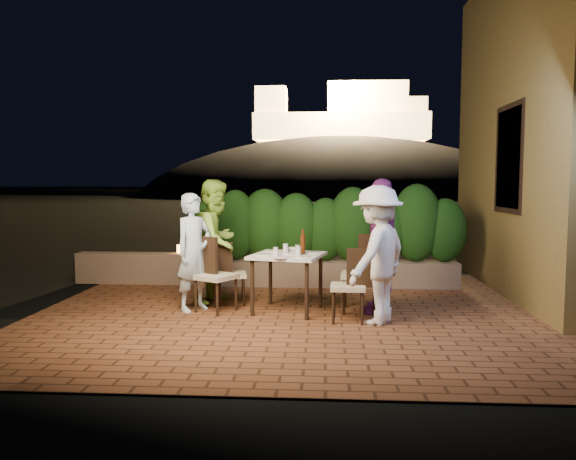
# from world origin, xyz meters

# --- Properties ---
(ground) EXTENTS (400.00, 400.00, 0.00)m
(ground) POSITION_xyz_m (0.00, 0.00, -0.02)
(ground) COLOR black
(ground) RESTS_ON ground
(terrace_floor) EXTENTS (7.00, 6.00, 0.15)m
(terrace_floor) POSITION_xyz_m (0.00, 0.50, -0.07)
(terrace_floor) COLOR brown
(terrace_floor) RESTS_ON ground
(building_wall) EXTENTS (1.60, 5.00, 5.00)m
(building_wall) POSITION_xyz_m (3.60, 2.00, 2.50)
(building_wall) COLOR olive
(building_wall) RESTS_ON ground
(window_pane) EXTENTS (0.08, 1.00, 1.40)m
(window_pane) POSITION_xyz_m (2.82, 1.50, 2.00)
(window_pane) COLOR black
(window_pane) RESTS_ON building_wall
(window_frame) EXTENTS (0.06, 1.15, 1.55)m
(window_frame) POSITION_xyz_m (2.81, 1.50, 2.00)
(window_frame) COLOR black
(window_frame) RESTS_ON building_wall
(planter) EXTENTS (4.20, 0.55, 0.40)m
(planter) POSITION_xyz_m (0.20, 2.30, 0.20)
(planter) COLOR #7A624E
(planter) RESTS_ON ground
(hedge) EXTENTS (4.00, 0.70, 1.10)m
(hedge) POSITION_xyz_m (0.20, 2.30, 0.95)
(hedge) COLOR #163E10
(hedge) RESTS_ON planter
(parapet) EXTENTS (2.20, 0.30, 0.50)m
(parapet) POSITION_xyz_m (-2.80, 2.30, 0.25)
(parapet) COLOR #7A624E
(parapet) RESTS_ON ground
(hill) EXTENTS (52.00, 40.00, 22.00)m
(hill) POSITION_xyz_m (2.00, 60.00, -4.00)
(hill) COLOR black
(hill) RESTS_ON ground
(fortress) EXTENTS (26.00, 8.00, 8.00)m
(fortress) POSITION_xyz_m (2.00, 60.00, 10.50)
(fortress) COLOR #FFCC7A
(fortress) RESTS_ON hill
(dining_table) EXTENTS (1.02, 1.02, 0.75)m
(dining_table) POSITION_xyz_m (-0.29, 0.40, 0.38)
(dining_table) COLOR white
(dining_table) RESTS_ON ground
(plate_nw) EXTENTS (0.24, 0.24, 0.01)m
(plate_nw) POSITION_xyz_m (-0.59, 0.27, 0.76)
(plate_nw) COLOR white
(plate_nw) RESTS_ON dining_table
(plate_sw) EXTENTS (0.21, 0.21, 0.01)m
(plate_sw) POSITION_xyz_m (-0.51, 0.66, 0.76)
(plate_sw) COLOR white
(plate_sw) RESTS_ON dining_table
(plate_ne) EXTENTS (0.21, 0.21, 0.01)m
(plate_ne) POSITION_xyz_m (-0.09, 0.10, 0.76)
(plate_ne) COLOR white
(plate_ne) RESTS_ON dining_table
(plate_se) EXTENTS (0.20, 0.20, 0.01)m
(plate_se) POSITION_xyz_m (0.02, 0.55, 0.76)
(plate_se) COLOR white
(plate_se) RESTS_ON dining_table
(plate_centre) EXTENTS (0.20, 0.20, 0.01)m
(plate_centre) POSITION_xyz_m (-0.27, 0.40, 0.76)
(plate_centre) COLOR white
(plate_centre) RESTS_ON dining_table
(plate_front) EXTENTS (0.23, 0.23, 0.01)m
(plate_front) POSITION_xyz_m (-0.33, 0.04, 0.76)
(plate_front) COLOR white
(plate_front) RESTS_ON dining_table
(glass_nw) EXTENTS (0.06, 0.06, 0.10)m
(glass_nw) POSITION_xyz_m (-0.43, 0.29, 0.80)
(glass_nw) COLOR silver
(glass_nw) RESTS_ON dining_table
(glass_sw) EXTENTS (0.07, 0.07, 0.12)m
(glass_sw) POSITION_xyz_m (-0.33, 0.56, 0.81)
(glass_sw) COLOR silver
(glass_sw) RESTS_ON dining_table
(glass_ne) EXTENTS (0.07, 0.07, 0.11)m
(glass_ne) POSITION_xyz_m (-0.15, 0.27, 0.81)
(glass_ne) COLOR silver
(glass_ne) RESTS_ON dining_table
(glass_se) EXTENTS (0.06, 0.06, 0.10)m
(glass_se) POSITION_xyz_m (-0.17, 0.53, 0.80)
(glass_se) COLOR silver
(glass_se) RESTS_ON dining_table
(beer_bottle) EXTENTS (0.06, 0.06, 0.32)m
(beer_bottle) POSITION_xyz_m (-0.09, 0.41, 0.91)
(beer_bottle) COLOR #4C200C
(beer_bottle) RESTS_ON dining_table
(bowl) EXTENTS (0.23, 0.23, 0.05)m
(bowl) POSITION_xyz_m (-0.23, 0.69, 0.77)
(bowl) COLOR white
(bowl) RESTS_ON dining_table
(chair_left_front) EXTENTS (0.61, 0.61, 0.96)m
(chair_left_front) POSITION_xyz_m (-1.21, 0.35, 0.48)
(chair_left_front) COLOR black
(chair_left_front) RESTS_ON ground
(chair_left_back) EXTENTS (0.46, 0.46, 0.85)m
(chair_left_back) POSITION_xyz_m (-1.09, 0.82, 0.42)
(chair_left_back) COLOR black
(chair_left_back) RESTS_ON ground
(chair_right_front) EXTENTS (0.43, 0.43, 0.88)m
(chair_right_front) POSITION_xyz_m (0.46, -0.06, 0.44)
(chair_right_front) COLOR black
(chair_right_front) RESTS_ON ground
(chair_right_back) EXTENTS (0.50, 0.50, 1.00)m
(chair_right_back) POSITION_xyz_m (0.63, 0.46, 0.50)
(chair_right_back) COLOR black
(chair_right_back) RESTS_ON ground
(diner_blue) EXTENTS (0.62, 0.67, 1.53)m
(diner_blue) POSITION_xyz_m (-1.50, 0.39, 0.76)
(diner_blue) COLOR silver
(diner_blue) RESTS_ON ground
(diner_green) EXTENTS (0.88, 0.99, 1.70)m
(diner_green) POSITION_xyz_m (-1.31, 0.94, 0.85)
(diner_green) COLOR #91CA3F
(diner_green) RESTS_ON ground
(diner_white) EXTENTS (1.09, 1.21, 1.63)m
(diner_white) POSITION_xyz_m (0.81, -0.12, 0.82)
(diner_white) COLOR white
(diner_white) RESTS_ON ground
(diner_purple) EXTENTS (0.69, 1.08, 1.71)m
(diner_purple) POSITION_xyz_m (0.91, 0.43, 0.86)
(diner_purple) COLOR #75276D
(diner_purple) RESTS_ON ground
(parapet_lamp) EXTENTS (0.10, 0.10, 0.14)m
(parapet_lamp) POSITION_xyz_m (-2.19, 2.30, 0.57)
(parapet_lamp) COLOR orange
(parapet_lamp) RESTS_ON parapet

